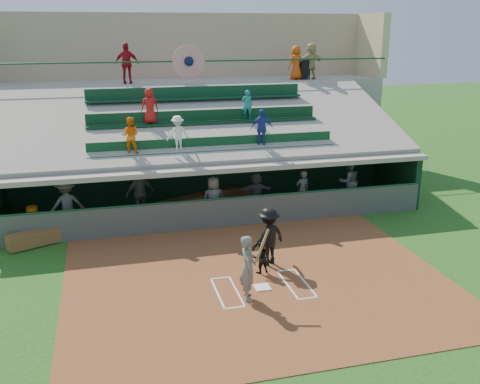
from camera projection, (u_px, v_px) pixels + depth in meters
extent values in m
plane|color=#1D4D15|center=(262.00, 288.00, 15.14)|extent=(100.00, 100.00, 0.00)
cube|color=brown|center=(257.00, 280.00, 15.60)|extent=(11.00, 9.00, 0.02)
cube|color=white|center=(262.00, 287.00, 15.13)|extent=(0.43, 0.43, 0.03)
cube|color=white|center=(237.00, 291.00, 14.95)|extent=(0.05, 1.80, 0.01)
cube|color=white|center=(287.00, 285.00, 15.31)|extent=(0.05, 1.80, 0.01)
cube|color=white|center=(217.00, 293.00, 14.82)|extent=(0.05, 1.80, 0.01)
cube|color=white|center=(305.00, 282.00, 15.44)|extent=(0.05, 1.80, 0.01)
cube|color=white|center=(220.00, 278.00, 15.72)|extent=(0.60, 0.05, 0.01)
cube|color=white|center=(286.00, 270.00, 16.21)|extent=(0.60, 0.05, 0.01)
cube|color=white|center=(235.00, 308.00, 14.05)|extent=(0.60, 0.05, 0.01)
cube|color=white|center=(308.00, 298.00, 14.54)|extent=(0.60, 0.05, 0.01)
cube|color=gray|center=(214.00, 212.00, 21.38)|extent=(16.00, 3.50, 0.04)
cube|color=gray|center=(186.00, 127.00, 26.96)|extent=(20.00, 3.00, 4.60)
cube|color=#4C504B|center=(223.00, 213.00, 19.60)|extent=(16.00, 0.06, 1.10)
cylinder|color=#154329|center=(223.00, 199.00, 19.44)|extent=(16.00, 0.08, 0.08)
cube|color=black|center=(205.00, 175.00, 22.68)|extent=(16.00, 0.25, 2.20)
cube|color=black|center=(395.00, 173.00, 22.97)|extent=(0.25, 3.50, 2.20)
cube|color=gray|center=(213.00, 159.00, 20.74)|extent=(16.40, 3.90, 0.18)
cube|color=gray|center=(198.00, 164.00, 24.29)|extent=(16.40, 3.50, 2.30)
cube|color=gray|center=(191.00, 132.00, 25.48)|extent=(16.40, 0.30, 4.60)
cube|color=gray|center=(203.00, 119.00, 22.08)|extent=(16.40, 6.51, 2.37)
cube|color=#0D3923|center=(216.00, 151.00, 20.10)|extent=(9.40, 0.42, 0.08)
cube|color=#0D3B1F|center=(214.00, 143.00, 20.21)|extent=(9.40, 0.06, 0.45)
cube|color=#0C361A|center=(206.00, 122.00, 21.64)|extent=(9.40, 0.42, 0.08)
cube|color=#0B331B|center=(205.00, 115.00, 21.74)|extent=(9.40, 0.06, 0.45)
cube|color=#0C351E|center=(197.00, 98.00, 23.17)|extent=(9.40, 0.42, 0.08)
cube|color=#0C3821|center=(196.00, 92.00, 23.28)|extent=(9.40, 0.06, 0.45)
imported|color=orange|center=(130.00, 135.00, 19.24)|extent=(0.76, 0.65, 1.34)
imported|color=white|center=(178.00, 133.00, 19.65)|extent=(0.95, 0.69, 1.32)
imported|color=navy|center=(262.00, 128.00, 20.41)|extent=(0.89, 0.51, 1.43)
imported|color=#A81413|center=(150.00, 106.00, 20.98)|extent=(0.71, 0.49, 1.39)
imported|color=#1B7C76|center=(247.00, 105.00, 21.96)|extent=(0.48, 0.35, 1.21)
cylinder|color=#154425|center=(189.00, 61.00, 24.60)|extent=(20.00, 0.07, 0.07)
cylinder|color=red|center=(189.00, 61.00, 24.58)|extent=(1.50, 0.06, 1.50)
sphere|color=#0D1437|center=(189.00, 61.00, 24.55)|extent=(0.44, 0.44, 0.44)
cube|color=tan|center=(179.00, 46.00, 27.20)|extent=(20.00, 0.40, 3.20)
cube|color=tan|center=(371.00, 45.00, 28.20)|extent=(0.40, 3.00, 3.20)
imported|color=#565853|center=(248.00, 268.00, 14.28)|extent=(0.49, 0.70, 1.82)
cylinder|color=olive|center=(262.00, 245.00, 14.03)|extent=(0.56, 0.54, 0.75)
sphere|color=brown|center=(253.00, 256.00, 14.22)|extent=(0.10, 0.10, 0.10)
imported|color=black|center=(260.00, 257.00, 15.94)|extent=(0.54, 0.46, 0.99)
imported|color=black|center=(268.00, 236.00, 16.42)|extent=(1.36, 1.10, 1.83)
cube|color=brown|center=(214.00, 197.00, 22.39)|extent=(15.45, 7.17, 0.50)
cube|color=white|center=(36.00, 225.00, 18.94)|extent=(0.92, 0.81, 0.67)
cylinder|color=orange|center=(32.00, 212.00, 18.71)|extent=(0.38, 0.38, 0.38)
imported|color=#50524E|center=(67.00, 205.00, 19.14)|extent=(1.37, 0.96, 1.93)
imported|color=#565954|center=(140.00, 193.00, 20.42)|extent=(1.24, 0.81, 1.95)
imported|color=#50524E|center=(214.00, 200.00, 19.98)|extent=(0.90, 0.62, 1.77)
imported|color=#565954|center=(256.00, 192.00, 21.29)|extent=(1.48, 0.56, 1.57)
imported|color=#60635E|center=(302.00, 190.00, 21.42)|extent=(0.64, 0.47, 1.61)
imported|color=#5E605B|center=(349.00, 181.00, 22.02)|extent=(1.01, 0.83, 1.95)
cylinder|color=black|center=(304.00, 69.00, 26.75)|extent=(0.66, 0.66, 0.99)
imported|color=#A2121B|center=(127.00, 63.00, 24.36)|extent=(1.13, 0.61, 1.84)
imported|color=#CC450C|center=(296.00, 63.00, 26.37)|extent=(0.93, 0.76, 1.65)
imported|color=tan|center=(311.00, 61.00, 26.61)|extent=(1.72, 0.92, 1.77)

